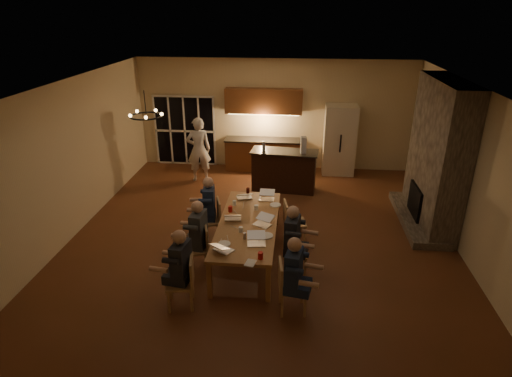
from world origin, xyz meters
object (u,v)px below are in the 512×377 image
object	(u,v)px
plate_far	(275,205)
bar_blender	(303,145)
laptop_b	(256,239)
laptop_f	(267,195)
plate_left	(224,244)
person_left_mid	(199,235)
laptop_a	(224,244)
bar_bottle	(264,146)
person_left_far	(209,208)
chandelier	(146,116)
mug_back	(234,203)
dining_table	(248,239)
person_left_near	(182,268)
chair_right_near	(293,287)
laptop_e	(244,193)
mug_mid	(256,208)
can_cola	(248,190)
mug_front	(241,229)
can_silver	(245,236)
chair_left_mid	(196,248)
chair_right_mid	(296,251)
chair_left_near	(180,283)
plate_near	(266,236)
laptop_c	(233,213)
laptop_d	(262,220)
redcup_mid	(230,209)
chair_left_far	(210,220)
redcup_near	(260,256)
chair_right_far	(295,222)
person_right_near	(293,277)
bar_island	(284,171)
person_right_mid	(292,241)
standing_person	(199,149)

from	to	relation	value
plate_far	bar_blender	bearing A→B (deg)	77.28
laptop_b	bar_blender	bearing A→B (deg)	71.67
laptop_f	plate_far	size ratio (longest dim) A/B	1.37
plate_left	person_left_mid	bearing A→B (deg)	145.39
laptop_a	bar_bottle	distance (m)	4.46
person_left_far	chandelier	distance (m)	2.33
mug_back	dining_table	bearing A→B (deg)	-62.98
person_left_near	chair_right_near	bearing A→B (deg)	99.25
laptop_e	bar_bottle	distance (m)	2.32
mug_mid	can_cola	bearing A→B (deg)	108.01
mug_front	plate_far	xyz separation A→B (m)	(0.57, 1.19, -0.04)
laptop_e	can_silver	world-z (taller)	laptop_e
laptop_e	plate_left	size ratio (longest dim) A/B	1.43
bar_blender	chair_right_near	bearing A→B (deg)	-101.56
chair_left_mid	chair_right_mid	xyz separation A→B (m)	(1.84, 0.07, 0.00)
chair_left_near	plate_near	world-z (taller)	chair_left_near
chair_left_near	laptop_c	xyz separation A→B (m)	(0.61, 1.72, 0.42)
chair_right_near	person_left_near	world-z (taller)	person_left_near
laptop_d	redcup_mid	distance (m)	0.85
chair_left_near	laptop_a	distance (m)	0.94
chair_left_far	laptop_e	world-z (taller)	laptop_e
person_left_mid	laptop_e	world-z (taller)	person_left_mid
laptop_c	laptop_d	xyz separation A→B (m)	(0.59, -0.20, 0.00)
mug_front	redcup_near	size ratio (longest dim) A/B	0.83
chair_right_far	person_left_far	size ratio (longest dim) A/B	0.64
chair_right_far	mug_back	size ratio (longest dim) A/B	8.90
person_right_near	redcup_mid	distance (m)	2.41
bar_blender	mug_back	bearing A→B (deg)	-128.63
bar_island	chandelier	size ratio (longest dim) A/B	2.92
laptop_d	person_left_near	bearing A→B (deg)	-99.19
person_left_near	laptop_e	distance (m)	2.76
chair_right_near	laptop_b	bearing A→B (deg)	34.13
laptop_c	laptop_d	bearing A→B (deg)	154.12
person_right_mid	plate_left	size ratio (longest dim) A/B	6.15
laptop_b	standing_person	bearing A→B (deg)	106.63
mug_mid	bar_blender	bearing A→B (deg)	71.10
chair_left_near	redcup_mid	bearing A→B (deg)	154.78
chair_left_far	bar_bottle	bearing A→B (deg)	145.69
standing_person	mug_back	bearing A→B (deg)	97.86
can_cola	redcup_near	bearing A→B (deg)	-78.96
person_right_near	laptop_c	world-z (taller)	person_right_near
laptop_b	mug_mid	xyz separation A→B (m)	(-0.14, 1.35, -0.06)
chair_right_near	laptop_c	size ratio (longest dim) A/B	2.78
chair_left_mid	standing_person	distance (m)	4.50
chair_left_far	redcup_mid	xyz separation A→B (m)	(0.47, -0.17, 0.37)
bar_blender	laptop_f	bearing A→B (deg)	-118.87
standing_person	redcup_near	world-z (taller)	standing_person
chair_right_mid	can_silver	xyz separation A→B (m)	(-0.92, -0.16, 0.37)
chair_left_far	plate_far	bearing A→B (deg)	82.43
chair_left_mid	redcup_near	bearing A→B (deg)	43.38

